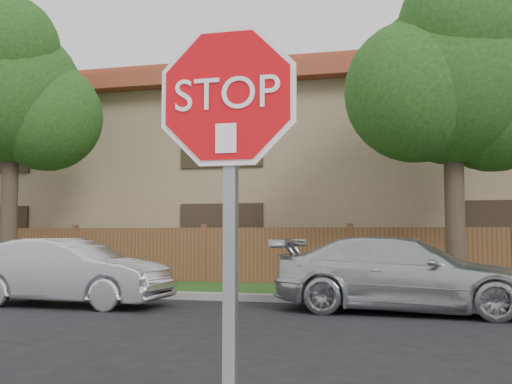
# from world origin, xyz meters

# --- Properties ---
(far_curb) EXTENTS (70.00, 0.30, 0.15)m
(far_curb) POSITION_xyz_m (0.00, 8.15, 0.07)
(far_curb) COLOR gray
(far_curb) RESTS_ON ground
(grass_strip) EXTENTS (70.00, 3.00, 0.12)m
(grass_strip) POSITION_xyz_m (0.00, 9.80, 0.06)
(grass_strip) COLOR #1E4714
(grass_strip) RESTS_ON ground
(fence) EXTENTS (70.00, 0.12, 1.60)m
(fence) POSITION_xyz_m (0.00, 11.40, 0.80)
(fence) COLOR brown
(fence) RESTS_ON ground
(apartment_building) EXTENTS (35.20, 9.20, 7.20)m
(apartment_building) POSITION_xyz_m (0.00, 17.00, 3.53)
(apartment_building) COLOR #987D5E
(apartment_building) RESTS_ON ground
(tree_left) EXTENTS (4.80, 3.90, 7.78)m
(tree_left) POSITION_xyz_m (-8.98, 9.57, 5.22)
(tree_left) COLOR #382B21
(tree_left) RESTS_ON ground
(tree_mid) EXTENTS (4.80, 3.90, 7.35)m
(tree_mid) POSITION_xyz_m (2.52, 9.57, 4.87)
(tree_mid) COLOR #382B21
(tree_mid) RESTS_ON ground
(stop_sign) EXTENTS (1.01, 0.13, 2.55)m
(stop_sign) POSITION_xyz_m (0.56, -1.48, 1.83)
(stop_sign) COLOR gray
(stop_sign) RESTS_ON sidewalk_near
(sedan_left) EXTENTS (4.11, 1.51, 1.35)m
(sedan_left) POSITION_xyz_m (-5.15, 6.42, 0.67)
(sedan_left) COLOR #BBBBC0
(sedan_left) RESTS_ON ground
(sedan_right) EXTENTS (4.93, 2.31, 1.39)m
(sedan_right) POSITION_xyz_m (1.40, 7.06, 0.70)
(sedan_right) COLOR #B8BAC0
(sedan_right) RESTS_ON ground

